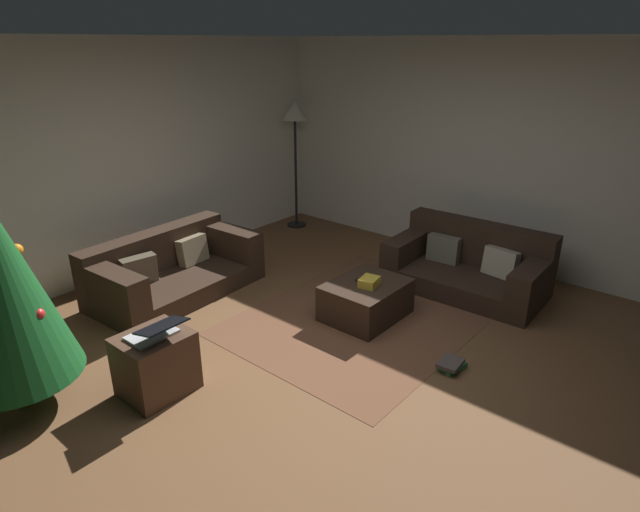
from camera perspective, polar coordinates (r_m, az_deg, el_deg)
name	(u,v)px	position (r m, az deg, el deg)	size (l,w,h in m)	color
ground_plane	(326,370)	(4.51, 0.68, -12.18)	(6.40, 6.40, 0.00)	brown
rear_partition	(106,163)	(6.33, -22.05, 9.23)	(6.40, 0.12, 2.60)	silver
corner_partition	(499,156)	(6.58, 18.71, 10.11)	(0.12, 6.40, 2.60)	silver
couch_left	(171,270)	(5.93, -15.75, -1.42)	(1.82, 1.02, 0.64)	#332319
couch_right	(469,265)	(6.02, 15.74, -0.96)	(0.94, 1.67, 0.70)	#332319
ottoman	(366,300)	(5.24, 4.96, -4.71)	(0.79, 0.63, 0.36)	#332319
gift_box	(369,282)	(5.09, 5.32, -2.79)	(0.20, 0.16, 0.08)	gold
tv_remote	(363,282)	(5.15, 4.64, -2.80)	(0.05, 0.16, 0.02)	black
side_table	(156,364)	(4.33, -17.22, -10.98)	(0.52, 0.44, 0.49)	#4C3323
laptop	(156,331)	(4.14, -17.26, -7.74)	(0.35, 0.39, 0.17)	silver
book_stack	(451,365)	(4.63, 13.91, -11.25)	(0.27, 0.20, 0.08)	#387A47
corner_lamp	(295,121)	(7.54, -2.71, 14.29)	(0.36, 0.36, 1.78)	black
area_rug	(365,316)	(5.32, 4.90, -6.43)	(2.60, 2.00, 0.01)	brown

